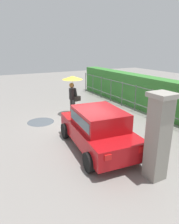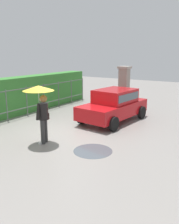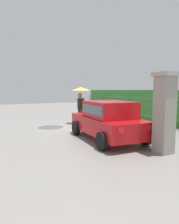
% 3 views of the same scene
% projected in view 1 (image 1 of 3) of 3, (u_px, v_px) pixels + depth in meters
% --- Properties ---
extents(ground_plane, '(40.00, 40.00, 0.00)m').
position_uv_depth(ground_plane, '(84.00, 122.00, 9.84)').
color(ground_plane, gray).
extents(car, '(3.86, 2.14, 1.48)m').
position_uv_depth(car, '(98.00, 127.00, 7.03)').
color(car, '#B71116').
rests_on(car, ground).
extents(pedestrian, '(1.05, 1.05, 2.05)m').
position_uv_depth(pedestrian, '(73.00, 86.00, 10.48)').
color(pedestrian, '#333333').
rests_on(pedestrian, ground).
extents(gate_pillar, '(0.60, 0.60, 2.42)m').
position_uv_depth(gate_pillar, '(158.00, 137.00, 5.29)').
color(gate_pillar, gray).
rests_on(gate_pillar, ground).
extents(fence_section, '(12.31, 0.05, 1.50)m').
position_uv_depth(fence_section, '(135.00, 97.00, 11.20)').
color(fence_section, '#59605B').
rests_on(fence_section, ground).
extents(hedge_row, '(13.26, 0.90, 1.90)m').
position_uv_depth(hedge_row, '(147.00, 93.00, 11.53)').
color(hedge_row, '#387F33').
rests_on(hedge_row, ground).
extents(puddle_near, '(1.28, 1.28, 0.00)m').
position_uv_depth(puddle_near, '(41.00, 122.00, 9.81)').
color(puddle_near, '#4C545B').
rests_on(puddle_near, ground).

